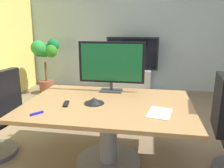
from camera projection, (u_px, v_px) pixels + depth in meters
ground_plane at (114, 158)px, 2.74m from camera, size 7.43×7.43×0.00m
wall_back_glass_partition at (135, 36)px, 5.47m from camera, size 5.38×0.10×2.65m
conference_table at (108, 118)px, 2.53m from camera, size 1.82×1.26×0.75m
tv_monitor at (111, 64)px, 2.83m from camera, size 0.84×0.18×0.64m
wall_display_unit at (132, 74)px, 5.36m from camera, size 1.20×0.36×1.31m
potted_plant at (45, 57)px, 5.15m from camera, size 0.61×0.62×1.27m
conference_phone at (94, 101)px, 2.45m from camera, size 0.22×0.22×0.07m
remote_control at (66, 104)px, 2.42m from camera, size 0.09×0.18×0.02m
whiteboard_marker at (37, 113)px, 2.16m from camera, size 0.09×0.12×0.02m
paper_notepad at (160, 113)px, 2.19m from camera, size 0.27×0.34×0.01m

